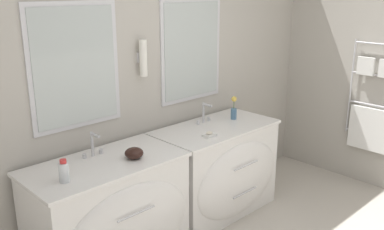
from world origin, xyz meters
name	(u,v)px	position (x,y,z in m)	size (l,w,h in m)	color
wall_back	(144,77)	(0.00, 1.75, 1.31)	(5.84, 0.14, 2.60)	#B2ADA3
wall_right	(370,63)	(2.15, 0.77, 1.29)	(0.13, 3.58, 2.60)	#B2ADA3
vanity_left	(111,215)	(-0.65, 1.36, 0.42)	(1.16, 0.67, 0.84)	white
vanity_right	(218,170)	(0.52, 1.36, 0.42)	(1.16, 0.67, 0.84)	white
faucet_left	(93,145)	(-0.65, 1.54, 0.93)	(0.17, 0.12, 0.19)	silver
faucet_right	(204,113)	(0.52, 1.54, 0.93)	(0.17, 0.12, 0.19)	silver
toiletry_bottle	(64,172)	(-1.02, 1.30, 0.91)	(0.07, 0.07, 0.15)	silver
amenity_bowl	(134,153)	(-0.46, 1.30, 0.88)	(0.14, 0.14, 0.08)	black
flower_vase	(234,110)	(0.80, 1.43, 0.93)	(0.06, 0.06, 0.22)	teal
soap_dish	(209,135)	(0.28, 1.25, 0.85)	(0.11, 0.08, 0.04)	white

